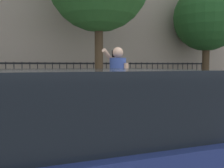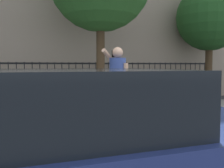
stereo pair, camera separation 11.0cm
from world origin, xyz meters
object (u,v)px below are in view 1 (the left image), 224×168
(parked_hatchback, at_px, (87,153))
(pedestrian_on_phone, at_px, (119,82))
(street_tree_far, at_px, (207,18))
(street_bench, at_px, (185,91))

(parked_hatchback, relative_size, pedestrian_on_phone, 2.49)
(pedestrian_on_phone, bearing_deg, street_tree_far, 33.89)
(parked_hatchback, distance_m, street_tree_far, 10.54)
(parked_hatchback, distance_m, street_bench, 7.15)
(parked_hatchback, bearing_deg, street_bench, 44.82)
(street_bench, bearing_deg, parked_hatchback, -135.18)
(parked_hatchback, relative_size, street_tree_far, 0.88)
(street_bench, relative_size, street_tree_far, 0.33)
(pedestrian_on_phone, height_order, street_tree_far, street_tree_far)
(pedestrian_on_phone, relative_size, street_tree_far, 0.35)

